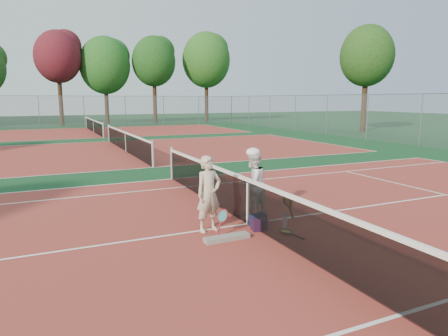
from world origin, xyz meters
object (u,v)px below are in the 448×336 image
at_px(net_main, 248,201).
at_px(racket_spare, 286,232).
at_px(player_b, 253,184).
at_px(racket_red, 222,223).
at_px(racket_black_held, 287,209).
at_px(water_bottle, 285,222).
at_px(sports_bag_purple, 259,225).
at_px(sports_bag_navy, 258,220).
at_px(player_a, 209,194).

distance_m(net_main, racket_spare, 1.10).
relative_size(net_main, player_b, 7.11).
bearing_deg(net_main, racket_red, -150.93).
xyz_separation_m(net_main, racket_black_held, (0.93, -0.14, -0.24)).
distance_m(racket_red, racket_spare, 1.31).
xyz_separation_m(racket_black_held, water_bottle, (-0.40, -0.51, -0.12)).
height_order(racket_black_held, racket_spare, racket_black_held).
distance_m(player_b, water_bottle, 1.30).
bearing_deg(sports_bag_purple, net_main, 91.99).
bearing_deg(net_main, water_bottle, -50.62).
bearing_deg(racket_black_held, sports_bag_navy, -11.60).
bearing_deg(net_main, player_b, 51.76).
distance_m(net_main, racket_black_held, 0.97).
distance_m(racket_black_held, racket_spare, 0.97).
height_order(net_main, water_bottle, net_main).
height_order(racket_black_held, sports_bag_navy, racket_black_held).
bearing_deg(player_a, racket_black_held, -13.12).
distance_m(net_main, player_a, 0.99).
relative_size(net_main, water_bottle, 36.60).
relative_size(racket_spare, sports_bag_purple, 1.96).
relative_size(player_a, water_bottle, 5.24).
relative_size(racket_black_held, water_bottle, 1.83).
xyz_separation_m(player_b, racket_black_held, (0.55, -0.62, -0.50)).
distance_m(player_a, racket_red, 0.66).
relative_size(racket_red, racket_black_held, 0.96).
xyz_separation_m(racket_spare, sports_bag_navy, (-0.26, 0.69, 0.09)).
xyz_separation_m(player_a, racket_red, (0.14, -0.38, -0.52)).
bearing_deg(player_b, water_bottle, 74.67).
relative_size(player_a, racket_spare, 2.62).
xyz_separation_m(sports_bag_navy, sports_bag_purple, (-0.11, -0.26, -0.01)).
bearing_deg(net_main, racket_spare, -66.63).
xyz_separation_m(player_b, racket_red, (-1.19, -0.93, -0.51)).
xyz_separation_m(player_a, player_b, (1.33, 0.55, -0.01)).
bearing_deg(player_a, player_b, 11.55).
distance_m(player_a, water_bottle, 1.71).
xyz_separation_m(sports_bag_purple, water_bottle, (0.52, -0.17, 0.03)).
bearing_deg(racket_spare, sports_bag_navy, 4.77).
bearing_deg(water_bottle, sports_bag_navy, 133.25).
bearing_deg(racket_red, racket_spare, -54.54).
height_order(player_a, racket_red, player_a).
bearing_deg(racket_spare, sports_bag_purple, 25.17).
bearing_deg(net_main, sports_bag_purple, -88.01).
bearing_deg(racket_red, player_b, 4.45).
distance_m(racket_black_held, sports_bag_navy, 0.82).
bearing_deg(racket_spare, net_main, 7.29).
height_order(player_b, sports_bag_purple, player_b).
distance_m(player_a, racket_black_held, 1.95).
height_order(player_b, racket_black_held, player_b).
xyz_separation_m(net_main, player_b, (0.38, 0.48, 0.26)).
bearing_deg(player_a, racket_red, -81.36).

